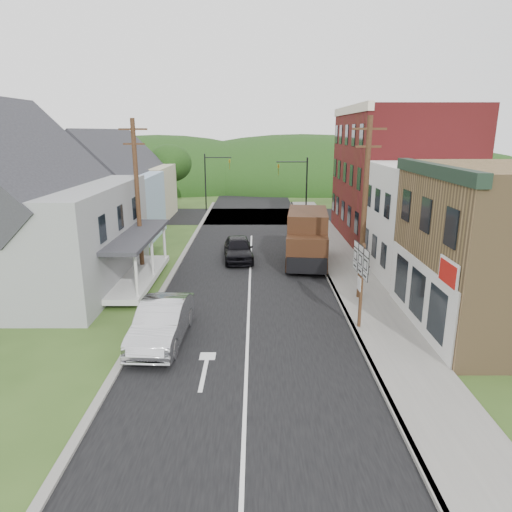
{
  "coord_description": "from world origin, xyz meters",
  "views": [
    {
      "loc": [
        0.33,
        -18.33,
        8.32
      ],
      "look_at": [
        0.35,
        3.88,
        2.2
      ],
      "focal_mm": 32.0,
      "sensor_mm": 36.0,
      "label": 1
    }
  ],
  "objects_px": {
    "silver_sedan": "(162,323)",
    "warning_sign": "(359,265)",
    "dark_sedan": "(238,249)",
    "delivery_van": "(307,238)",
    "route_sign_cluster": "(361,274)"
  },
  "relations": [
    {
      "from": "dark_sedan",
      "to": "delivery_van",
      "type": "height_order",
      "value": "delivery_van"
    },
    {
      "from": "route_sign_cluster",
      "to": "dark_sedan",
      "type": "bearing_deg",
      "value": 113.36
    },
    {
      "from": "dark_sedan",
      "to": "route_sign_cluster",
      "type": "height_order",
      "value": "route_sign_cluster"
    },
    {
      "from": "silver_sedan",
      "to": "dark_sedan",
      "type": "height_order",
      "value": "silver_sedan"
    },
    {
      "from": "silver_sedan",
      "to": "dark_sedan",
      "type": "xyz_separation_m",
      "value": [
        2.63,
        12.15,
        -0.06
      ]
    },
    {
      "from": "dark_sedan",
      "to": "route_sign_cluster",
      "type": "distance_m",
      "value": 12.44
    },
    {
      "from": "delivery_van",
      "to": "route_sign_cluster",
      "type": "height_order",
      "value": "route_sign_cluster"
    },
    {
      "from": "dark_sedan",
      "to": "warning_sign",
      "type": "distance_m",
      "value": 9.43
    },
    {
      "from": "delivery_van",
      "to": "warning_sign",
      "type": "xyz_separation_m",
      "value": [
        2.02,
        -5.91,
        -0.04
      ]
    },
    {
      "from": "dark_sedan",
      "to": "delivery_van",
      "type": "xyz_separation_m",
      "value": [
        4.43,
        -0.92,
        0.93
      ]
    },
    {
      "from": "silver_sedan",
      "to": "route_sign_cluster",
      "type": "bearing_deg",
      "value": 10.75
    },
    {
      "from": "silver_sedan",
      "to": "warning_sign",
      "type": "relative_size",
      "value": 2.14
    },
    {
      "from": "silver_sedan",
      "to": "route_sign_cluster",
      "type": "height_order",
      "value": "route_sign_cluster"
    },
    {
      "from": "warning_sign",
      "to": "silver_sedan",
      "type": "bearing_deg",
      "value": -137.83
    },
    {
      "from": "dark_sedan",
      "to": "route_sign_cluster",
      "type": "xyz_separation_m",
      "value": [
        5.56,
        -10.99,
        1.75
      ]
    }
  ]
}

